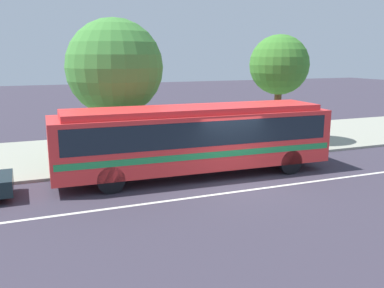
# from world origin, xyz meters

# --- Properties ---
(ground_plane) EXTENTS (120.00, 120.00, 0.00)m
(ground_plane) POSITION_xyz_m (0.00, 0.00, 0.00)
(ground_plane) COLOR #393341
(sidewalk_slab) EXTENTS (60.00, 8.00, 0.12)m
(sidewalk_slab) POSITION_xyz_m (0.00, 7.07, 0.06)
(sidewalk_slab) COLOR #9A9B8A
(sidewalk_slab) RESTS_ON ground_plane
(lane_stripe_center) EXTENTS (56.00, 0.16, 0.01)m
(lane_stripe_center) POSITION_xyz_m (0.00, -0.80, 0.00)
(lane_stripe_center) COLOR silver
(lane_stripe_center) RESTS_ON ground_plane
(transit_bus) EXTENTS (11.24, 2.87, 2.82)m
(transit_bus) POSITION_xyz_m (-1.01, 1.71, 1.64)
(transit_bus) COLOR red
(transit_bus) RESTS_ON ground_plane
(pedestrian_waiting_near_sign) EXTENTS (0.48, 0.48, 1.72)m
(pedestrian_waiting_near_sign) POSITION_xyz_m (3.10, 4.80, 1.13)
(pedestrian_waiting_near_sign) COLOR #72694A
(pedestrian_waiting_near_sign) RESTS_ON sidewalk_slab
(bus_stop_sign) EXTENTS (0.12, 0.44, 2.48)m
(bus_stop_sign) POSITION_xyz_m (2.80, 3.41, 1.71)
(bus_stop_sign) COLOR gray
(bus_stop_sign) RESTS_ON sidewalk_slab
(street_tree_near_stop) EXTENTS (4.36, 4.36, 6.33)m
(street_tree_near_stop) POSITION_xyz_m (-3.38, 5.49, 4.27)
(street_tree_near_stop) COLOR brown
(street_tree_near_stop) RESTS_ON sidewalk_slab
(street_tree_mid_block) EXTENTS (3.20, 3.20, 5.79)m
(street_tree_mid_block) POSITION_xyz_m (5.60, 5.94, 4.27)
(street_tree_mid_block) COLOR brown
(street_tree_mid_block) RESTS_ON sidewalk_slab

